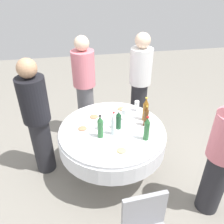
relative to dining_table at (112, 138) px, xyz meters
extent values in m
plane|color=gray|center=(0.00, 0.00, -0.59)|extent=(10.00, 10.00, 0.00)
cylinder|color=white|center=(0.00, 0.00, 0.13)|extent=(1.32, 1.32, 0.04)
cylinder|color=white|center=(0.00, 0.00, 0.00)|extent=(1.35, 1.35, 0.22)
cylinder|color=slate|center=(0.00, 0.00, -0.35)|extent=(0.14, 0.14, 0.48)
cylinder|color=slate|center=(0.00, 0.00, -0.58)|extent=(0.56, 0.56, 0.03)
cylinder|color=silver|center=(0.00, 0.11, 0.26)|extent=(0.06, 0.06, 0.22)
cone|color=silver|center=(0.00, 0.11, 0.41)|extent=(0.05, 0.05, 0.09)
cylinder|color=red|center=(0.00, 0.11, 0.46)|extent=(0.02, 0.02, 0.01)
cylinder|color=#194728|center=(-0.08, 0.00, 0.24)|extent=(0.07, 0.07, 0.19)
cone|color=#194728|center=(-0.08, 0.00, 0.36)|extent=(0.06, 0.06, 0.05)
cylinder|color=silver|center=(-0.08, 0.00, 0.40)|extent=(0.03, 0.03, 0.01)
cylinder|color=#8C5619|center=(-0.46, -0.13, 0.27)|extent=(0.07, 0.07, 0.24)
cone|color=#8C5619|center=(-0.46, -0.13, 0.43)|extent=(0.06, 0.06, 0.08)
cylinder|color=gold|center=(-0.46, -0.13, 0.47)|extent=(0.03, 0.03, 0.01)
cylinder|color=#593314|center=(-0.43, 0.00, 0.26)|extent=(0.06, 0.06, 0.22)
cone|color=#593314|center=(-0.43, 0.00, 0.40)|extent=(0.05, 0.05, 0.06)
cylinder|color=gold|center=(-0.43, 0.00, 0.43)|extent=(0.02, 0.02, 0.01)
cylinder|color=#2D6B38|center=(0.16, 0.13, 0.26)|extent=(0.07, 0.07, 0.23)
cone|color=#2D6B38|center=(0.16, 0.13, 0.41)|extent=(0.06, 0.06, 0.06)
cylinder|color=black|center=(0.16, 0.13, 0.45)|extent=(0.03, 0.03, 0.01)
cylinder|color=#2D6B38|center=(-0.36, 0.27, 0.27)|extent=(0.06, 0.06, 0.24)
cone|color=#2D6B38|center=(-0.36, 0.27, 0.42)|extent=(0.06, 0.06, 0.06)
cylinder|color=red|center=(-0.36, 0.27, 0.46)|extent=(0.03, 0.03, 0.01)
cylinder|color=white|center=(-0.41, -0.36, 0.15)|extent=(0.06, 0.06, 0.00)
cylinder|color=white|center=(-0.41, -0.36, 0.19)|extent=(0.01, 0.01, 0.07)
cylinder|color=white|center=(-0.41, -0.36, 0.26)|extent=(0.07, 0.07, 0.08)
cylinder|color=white|center=(0.12, -0.01, 0.15)|extent=(0.06, 0.06, 0.00)
cylinder|color=white|center=(0.12, -0.01, 0.20)|extent=(0.01, 0.01, 0.08)
cylinder|color=white|center=(0.12, -0.01, 0.27)|extent=(0.06, 0.06, 0.07)
cylinder|color=gold|center=(0.12, -0.01, 0.25)|extent=(0.05, 0.05, 0.03)
cylinder|color=white|center=(-0.19, -0.17, 0.15)|extent=(0.06, 0.06, 0.00)
cylinder|color=white|center=(-0.19, -0.17, 0.20)|extent=(0.01, 0.01, 0.08)
cylinder|color=white|center=(-0.19, -0.17, 0.27)|extent=(0.06, 0.06, 0.07)
cylinder|color=maroon|center=(-0.19, -0.17, 0.25)|extent=(0.05, 0.05, 0.03)
cylinder|color=white|center=(0.19, -0.27, 0.16)|extent=(0.25, 0.25, 0.02)
ellipsoid|color=tan|center=(0.19, -0.27, 0.18)|extent=(0.11, 0.10, 0.02)
cylinder|color=white|center=(0.36, -0.04, 0.16)|extent=(0.24, 0.24, 0.02)
ellipsoid|color=tan|center=(0.36, -0.04, 0.18)|extent=(0.11, 0.10, 0.02)
cylinder|color=white|center=(-0.03, 0.44, 0.16)|extent=(0.23, 0.23, 0.02)
ellipsoid|color=tan|center=(-0.03, 0.44, 0.18)|extent=(0.11, 0.09, 0.02)
cylinder|color=white|center=(-0.20, -0.40, 0.16)|extent=(0.24, 0.24, 0.02)
ellipsoid|color=tan|center=(-0.20, -0.40, 0.18)|extent=(0.11, 0.09, 0.02)
cube|color=silver|center=(0.32, 0.24, 0.15)|extent=(0.04, 0.18, 0.00)
cube|color=white|center=(-0.27, 0.11, 0.16)|extent=(0.14, 0.14, 0.02)
cylinder|color=#26262B|center=(0.91, -0.24, -0.18)|extent=(0.26, 0.26, 0.83)
cylinder|color=black|center=(0.91, -0.24, 0.52)|extent=(0.34, 0.34, 0.57)
sphere|color=tan|center=(0.91, -0.24, 0.92)|extent=(0.23, 0.23, 0.23)
cylinder|color=slate|center=(0.26, -0.95, -0.14)|extent=(0.26, 0.26, 0.91)
cylinder|color=#D8727F|center=(0.26, -0.95, 0.59)|extent=(0.34, 0.34, 0.53)
sphere|color=beige|center=(0.26, -0.95, 0.96)|extent=(0.21, 0.21, 0.21)
cylinder|color=#26262B|center=(-0.62, -0.93, -0.15)|extent=(0.26, 0.26, 0.88)
cylinder|color=white|center=(-0.62, -0.93, 0.57)|extent=(0.34, 0.34, 0.56)
sphere|color=beige|center=(-0.62, -0.93, 0.96)|extent=(0.23, 0.23, 0.23)
cylinder|color=#26262B|center=(-1.02, 0.76, -0.18)|extent=(0.26, 0.26, 0.81)
cube|color=#99999E|center=(-0.08, 1.13, 0.07)|extent=(0.40, 0.07, 0.42)
camera|label=1|loc=(0.41, 2.30, 1.89)|focal=37.33mm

